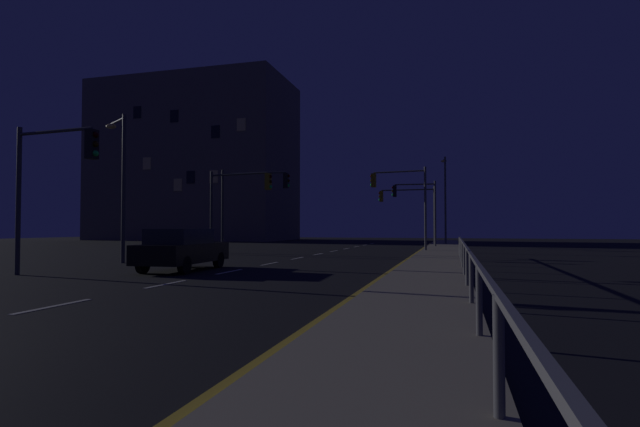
{
  "coord_description": "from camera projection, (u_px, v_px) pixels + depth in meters",
  "views": [
    {
      "loc": [
        7.9,
        -3.07,
        1.62
      ],
      "look_at": [
        -0.37,
        26.74,
        2.53
      ],
      "focal_mm": 26.97,
      "sensor_mm": 36.0,
      "label": 1
    }
  ],
  "objects": [
    {
      "name": "barrier_fence",
      "position": [
        466.0,
        254.0,
        13.69
      ],
      "size": [
        0.09,
        26.62,
        0.98
      ],
      "color": "#59595E",
      "rests_on": "sidewalk_right"
    },
    {
      "name": "lane_edge_line",
      "position": [
        408.0,
        258.0,
        25.19
      ],
      "size": [
        0.14,
        53.0,
        0.01
      ],
      "color": "gold",
      "rests_on": "ground"
    },
    {
      "name": "traffic_light_near_left",
      "position": [
        401.0,
        192.0,
        32.27
      ],
      "size": [
        3.83,
        0.7,
        5.5
      ],
      "color": "#4C4C51",
      "rests_on": "sidewalk_right"
    },
    {
      "name": "sidewalk_right",
      "position": [
        434.0,
        265.0,
        19.97
      ],
      "size": [
        2.52,
        77.0,
        0.14
      ],
      "primitive_type": "cube",
      "color": "gray",
      "rests_on": "ground"
    },
    {
      "name": "street_lamp_mid_block",
      "position": [
        445.0,
        192.0,
        44.86
      ],
      "size": [
        0.56,
        1.46,
        8.1
      ],
      "color": "#4C4C51",
      "rests_on": "sidewalk_right"
    },
    {
      "name": "traffic_light_far_right",
      "position": [
        52.0,
        169.0,
        15.99
      ],
      "size": [
        3.5,
        0.47,
        5.08
      ],
      "color": "#38383D",
      "rests_on": "ground"
    },
    {
      "name": "traffic_light_mid_left",
      "position": [
        416.0,
        201.0,
        38.79
      ],
      "size": [
        3.53,
        0.45,
        5.23
      ],
      "color": "#4C4C51",
      "rests_on": "sidewalk_right"
    },
    {
      "name": "traffic_light_far_left",
      "position": [
        252.0,
        193.0,
        30.38
      ],
      "size": [
        4.53,
        0.54,
        5.33
      ],
      "color": "#2D3033",
      "rests_on": "ground"
    },
    {
      "name": "lane_markings_center",
      "position": [
        298.0,
        258.0,
        25.24
      ],
      "size": [
        0.14,
        50.0,
        0.01
      ],
      "color": "silver",
      "rests_on": "ground"
    },
    {
      "name": "car",
      "position": [
        182.0,
        249.0,
        18.06
      ],
      "size": [
        2.07,
        4.5,
        1.57
      ],
      "color": "black",
      "rests_on": "ground"
    },
    {
      "name": "building_distant",
      "position": [
        195.0,
        162.0,
        64.61
      ],
      "size": [
        25.51,
        12.88,
        20.92
      ],
      "color": "#6B6056",
      "rests_on": "ground"
    },
    {
      "name": "traffic_light_mid_right",
      "position": [
        409.0,
        203.0,
        41.62
      ],
      "size": [
        4.88,
        0.42,
        5.01
      ],
      "color": "#38383D",
      "rests_on": "sidewalk_right"
    },
    {
      "name": "street_lamp_far_end",
      "position": [
        121.0,
        173.0,
        22.28
      ],
      "size": [
        1.91,
        1.28,
        6.82
      ],
      "color": "#38383D",
      "rests_on": "ground"
    },
    {
      "name": "traffic_light_near_right",
      "position": [
        238.0,
        195.0,
        28.61
      ],
      "size": [
        4.26,
        0.83,
        5.06
      ],
      "color": "#2D3033",
      "rests_on": "ground"
    },
    {
      "name": "ground_plane",
      "position": [
        274.0,
        263.0,
        21.87
      ],
      "size": [
        112.0,
        112.0,
        0.0
      ],
      "primitive_type": "plane",
      "color": "black",
      "rests_on": "ground"
    }
  ]
}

